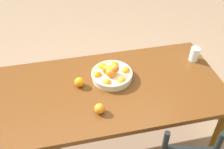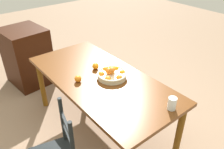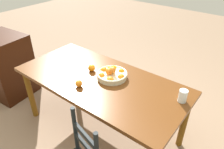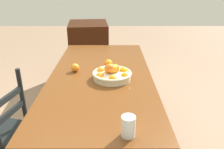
{
  "view_description": "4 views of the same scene",
  "coord_description": "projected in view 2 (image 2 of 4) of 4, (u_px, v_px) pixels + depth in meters",
  "views": [
    {
      "loc": [
        0.26,
        1.49,
        2.2
      ],
      "look_at": [
        -0.09,
        -0.1,
        0.81
      ],
      "focal_mm": 42.34,
      "sensor_mm": 36.0,
      "label": 1
    },
    {
      "loc": [
        -1.77,
        1.25,
        2.13
      ],
      "look_at": [
        -0.09,
        -0.1,
        0.81
      ],
      "focal_mm": 36.42,
      "sensor_mm": 36.0,
      "label": 2
    },
    {
      "loc": [
        -1.28,
        1.42,
        2.04
      ],
      "look_at": [
        -0.09,
        -0.1,
        0.81
      ],
      "focal_mm": 33.74,
      "sensor_mm": 36.0,
      "label": 3
    },
    {
      "loc": [
        -1.88,
        -0.1,
        1.58
      ],
      "look_at": [
        -0.09,
        -0.1,
        0.81
      ],
      "focal_mm": 36.44,
      "sensor_mm": 36.0,
      "label": 4
    }
  ],
  "objects": [
    {
      "name": "fruit_bowl",
      "position": [
        112.0,
        74.0,
        2.53
      ],
      "size": [
        0.34,
        0.34,
        0.15
      ],
      "color": "beige",
      "rests_on": "dining_table"
    },
    {
      "name": "orange_loose_0",
      "position": [
        78.0,
        79.0,
        2.46
      ],
      "size": [
        0.08,
        0.08,
        0.08
      ],
      "primitive_type": "sphere",
      "color": "orange",
      "rests_on": "dining_table"
    },
    {
      "name": "orange_loose_1",
      "position": [
        95.0,
        66.0,
        2.7
      ],
      "size": [
        0.08,
        0.08,
        0.08
      ],
      "primitive_type": "sphere",
      "color": "orange",
      "rests_on": "dining_table"
    },
    {
      "name": "drinking_glass",
      "position": [
        172.0,
        103.0,
        2.06
      ],
      "size": [
        0.08,
        0.08,
        0.12
      ],
      "primitive_type": "cylinder",
      "color": "silver",
      "rests_on": "dining_table"
    },
    {
      "name": "dining_table",
      "position": [
        100.0,
        84.0,
        2.6
      ],
      "size": [
        1.91,
        0.9,
        0.77
      ],
      "color": "#5D3214",
      "rests_on": "ground"
    },
    {
      "name": "cabinet",
      "position": [
        27.0,
        57.0,
        3.66
      ],
      "size": [
        0.71,
        0.65,
        0.92
      ],
      "primitive_type": "cube",
      "rotation": [
        0.0,
        0.0,
        0.1
      ],
      "color": "black",
      "rests_on": "ground"
    },
    {
      "name": "ground_plane",
      "position": [
        102.0,
        127.0,
        2.96
      ],
      "size": [
        12.0,
        12.0,
        0.0
      ],
      "primitive_type": "plane",
      "color": "#8D7158"
    }
  ]
}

